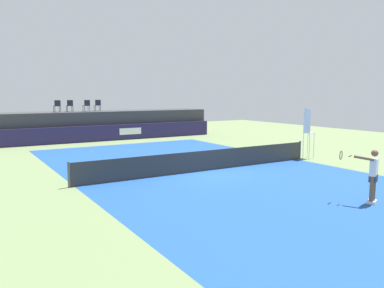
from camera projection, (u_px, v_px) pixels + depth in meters
name	position (u px, v px, depth m)	size (l,w,h in m)	color
ground_plane	(174.00, 161.00, 20.46)	(48.00, 48.00, 0.00)	#6B7F51
court_inner	(205.00, 171.00, 17.92)	(12.00, 22.00, 0.00)	#1C478C
sponsor_wall	(108.00, 133.00, 29.28)	(18.00, 0.22, 1.20)	#231E4C
spectator_platform	(100.00, 125.00, 30.74)	(18.00, 2.80, 2.20)	#38383D
spectator_chair_far_left	(57.00, 106.00, 28.58)	(0.45, 0.45, 0.89)	#1E232D
spectator_chair_left	(70.00, 105.00, 29.31)	(0.45, 0.45, 0.89)	#1E232D
spectator_chair_center	(87.00, 105.00, 29.78)	(0.46, 0.46, 0.89)	#1E232D
spectator_chair_right	(98.00, 105.00, 30.55)	(0.45, 0.45, 0.89)	#1E232D
umpire_chair	(308.00, 130.00, 21.19)	(0.49, 0.49, 2.76)	white
tennis_net	(205.00, 161.00, 17.86)	(12.40, 0.02, 0.95)	#2D2D2D
net_post_near	(69.00, 175.00, 14.66)	(0.10, 0.10, 1.00)	#4C4C51
net_post_far	(300.00, 150.00, 21.06)	(0.10, 0.10, 1.00)	#4C4C51
tennis_player	(372.00, 174.00, 12.48)	(1.01, 1.07, 1.77)	white
tennis_ball	(92.00, 151.00, 23.67)	(0.07, 0.07, 0.07)	#D8EA33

